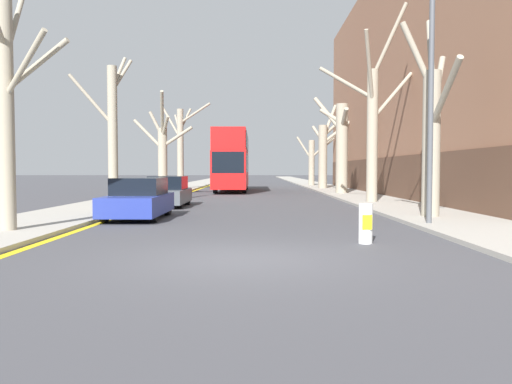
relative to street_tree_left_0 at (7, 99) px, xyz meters
name	(u,v)px	position (x,y,z in m)	size (l,w,h in m)	color
ground_plane	(242,259)	(6.25, -3.59, -3.57)	(300.00, 300.00, 0.00)	#424247
sidewalk_left	(198,184)	(-0.45, 46.41, -3.51)	(3.50, 120.00, 0.12)	#A39E93
sidewalk_right	(309,184)	(12.95, 46.41, -3.51)	(3.50, 120.00, 0.12)	#A39E93
building_facade_right	(452,81)	(19.69, 20.58, 4.11)	(10.08, 38.49, 15.40)	#93664C
kerb_line_stripe	(214,184)	(1.48, 46.41, -3.57)	(0.24, 120.00, 0.01)	yellow
street_tree_left_0	(7,99)	(0.00, 0.00, 0.00)	(2.10, 4.21, 7.95)	gray
street_tree_left_1	(112,131)	(-0.04, 9.66, -0.07)	(2.53, 1.82, 7.10)	gray
street_tree_left_2	(162,153)	(0.22, 20.38, -0.73)	(4.15, 2.98, 6.69)	gray
street_tree_left_3	(180,144)	(-0.06, 30.40, 0.38)	(4.48, 3.73, 7.50)	gray
street_tree_right_0	(431,131)	(12.51, 3.93, -0.52)	(1.95, 4.07, 7.23)	gray
street_tree_right_1	(373,124)	(12.36, 11.86, 0.44)	(5.08, 3.43, 9.73)	gray
street_tree_right_2	(340,144)	(12.37, 21.34, -0.10)	(2.34, 3.43, 6.91)	gray
street_tree_right_3	(324,151)	(12.51, 30.64, -0.25)	(3.61, 2.20, 7.51)	gray
street_tree_right_4	(312,160)	(12.40, 38.65, -0.86)	(4.05, 2.00, 5.40)	gray
double_decker_bus	(232,158)	(4.60, 26.45, -0.93)	(2.48, 11.20, 4.67)	red
parked_car_0	(138,199)	(2.37, 4.38, -2.90)	(1.84, 4.20, 1.43)	navy
parked_car_1	(167,192)	(2.37, 10.18, -2.91)	(1.78, 4.02, 1.42)	#4C5156
lamp_post	(428,66)	(11.63, 1.79, 1.22)	(1.40, 0.20, 8.66)	#4C4F54
traffic_bollard	(365,223)	(9.07, -1.60, -3.11)	(0.32, 0.33, 0.93)	white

